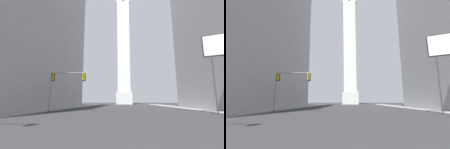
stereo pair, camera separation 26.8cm
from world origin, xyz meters
The scene contains 5 objects.
sidewalk_left centered at (-14.68, 31.02, 0.07)m, with size 5.00×103.40×0.15m, color gray.
sidewalk_right centered at (14.68, 31.02, 0.07)m, with size 5.00×103.40×0.15m, color gray.
building_left centered at (-26.94, 27.59, 21.00)m, with size 24.39×47.67×41.98m.
obelisk centered at (0.00, 86.17, 34.50)m, with size 8.85×8.85×72.29m.
traffic_light_mid_left centered at (-10.22, 22.50, 4.84)m, with size 5.92×0.52×6.31m.
Camera 2 is at (-0.00, -0.88, 1.62)m, focal length 24.00 mm.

